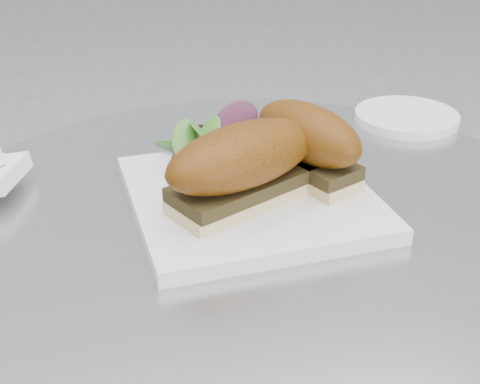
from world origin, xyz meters
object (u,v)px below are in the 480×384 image
(plate, at_px, (250,197))
(saucer, at_px, (407,117))
(sandwich_left, at_px, (243,164))
(sandwich_right, at_px, (307,141))

(plate, bearing_deg, saucer, 29.04)
(sandwich_left, height_order, sandwich_right, same)
(sandwich_right, bearing_deg, saucer, 105.01)
(sandwich_left, xyz_separation_m, saucer, (0.29, 0.17, -0.05))
(sandwich_right, distance_m, saucer, 0.26)
(sandwich_left, bearing_deg, saucer, 9.63)
(plate, distance_m, saucer, 0.31)
(plate, distance_m, sandwich_left, 0.06)
(sandwich_right, bearing_deg, plate, -100.00)
(sandwich_left, bearing_deg, plate, 32.11)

